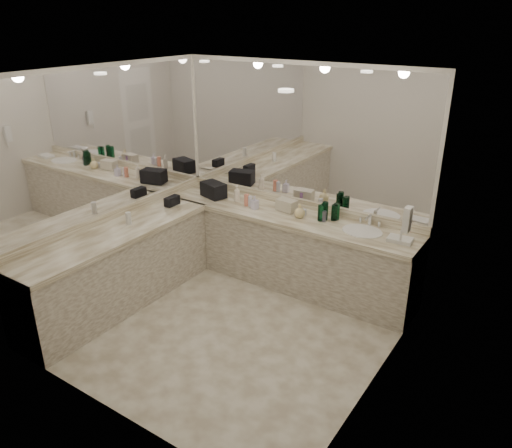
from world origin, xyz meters
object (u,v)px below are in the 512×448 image
Objects in this scene: black_toiletry_bag at (214,190)px; soap_bottle_b at (255,202)px; hand_towel at (400,240)px; soap_bottle_c at (300,211)px; wall_phone at (407,220)px; soap_bottle_a at (237,194)px; sink at (362,232)px; cream_cosmetic_case at (287,206)px.

soap_bottle_b is (0.67, -0.05, -0.01)m from black_toiletry_bag.
soap_bottle_b is at bearing -178.10° from hand_towel.
soap_bottle_c is at bearing 0.18° from black_toiletry_bag.
wall_phone is 1.14× the size of soap_bottle_a.
soap_bottle_c is (0.58, 0.06, -0.00)m from soap_bottle_b.
sink is 1.00m from cream_cosmetic_case.
soap_bottle_a is at bearing 178.13° from soap_bottle_c.
wall_phone is 1.46× the size of soap_bottle_b.
soap_bottle_b is 1.01× the size of soap_bottle_c.
wall_phone reaches higher than soap_bottle_a.
hand_towel is at bearing 110.79° from wall_phone.
sink is at bearing 140.43° from wall_phone.
cream_cosmetic_case is (-0.99, 0.07, 0.07)m from sink.
hand_towel is (2.44, 0.00, -0.07)m from black_toiletry_bag.
wall_phone is at bearing -12.10° from soap_bottle_b.
sink is 2.71× the size of soap_bottle_c.
black_toiletry_bag is at bearing -179.82° from soap_bottle_c.
wall_phone reaches higher than hand_towel.
soap_bottle_a is (-2.27, 0.51, -0.35)m from wall_phone.
soap_bottle_b reaches higher than hand_towel.
cream_cosmetic_case is at bearing 175.79° from sink.
black_toiletry_bag is 1.30× the size of hand_towel.
sink is 2.02m from black_toiletry_bag.
soap_bottle_c is at bearing -178.26° from sink.
wall_phone is at bearing -69.21° from hand_towel.
cream_cosmetic_case is at bearing 5.58° from black_toiletry_bag.
soap_bottle_a is (-0.68, -0.07, 0.04)m from cream_cosmetic_case.
wall_phone is (0.61, -0.50, 0.46)m from sink.
black_toiletry_bag is at bearing -167.59° from cream_cosmetic_case.
soap_bottle_a reaches higher than hand_towel.
sink is at bearing 1.74° from soap_bottle_c.
wall_phone is 1.48× the size of soap_bottle_c.
wall_phone reaches higher than black_toiletry_bag.
wall_phone is 0.97× the size of hand_towel.
soap_bottle_c is (0.91, -0.03, -0.02)m from soap_bottle_a.
soap_bottle_b reaches higher than cream_cosmetic_case.
sink is 1.67m from soap_bottle_a.
wall_phone is 1.49m from soap_bottle_c.
wall_phone is 0.74× the size of black_toiletry_bag.
soap_bottle_a reaches higher than soap_bottle_c.
black_toiletry_bag is 1.54× the size of soap_bottle_a.
soap_bottle_a is 0.34m from soap_bottle_b.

